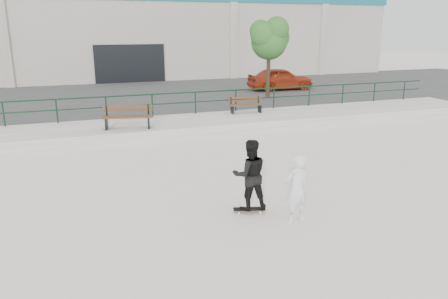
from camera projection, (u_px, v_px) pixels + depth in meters
name	position (u px, v px, depth m)	size (l,w,h in m)	color
ground	(286.00, 219.00, 10.27)	(120.00, 120.00, 0.00)	white
ledge	(182.00, 126.00, 18.79)	(30.00, 3.00, 0.50)	#B5ADA5
parking_strip	(146.00, 98.00, 26.47)	(60.00, 14.00, 0.50)	#3B3B3B
railing	(174.00, 99.00, 19.70)	(28.00, 0.06, 1.03)	#13361F
commercial_building	(114.00, 25.00, 37.96)	(44.20, 16.33, 8.00)	silver
bench_left	(128.00, 117.00, 17.21)	(2.03, 0.96, 0.90)	brown
bench_right	(246.00, 105.00, 20.36)	(1.64, 0.65, 0.74)	brown
tree	(270.00, 37.00, 24.02)	(2.50, 2.22, 4.45)	#3D2D1E
red_car	(280.00, 79.00, 27.84)	(1.67, 4.15, 1.41)	#A22E14
skateboard	(249.00, 209.00, 10.64)	(0.80, 0.42, 0.09)	black
standing_skater	(250.00, 175.00, 10.40)	(0.84, 0.66, 1.74)	black
seated_skater	(297.00, 189.00, 9.91)	(0.59, 0.39, 1.63)	white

